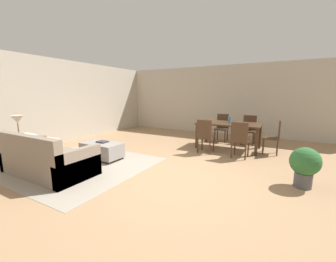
% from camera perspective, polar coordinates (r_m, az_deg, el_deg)
% --- Properties ---
extents(ground_plane, '(10.80, 10.80, 0.00)m').
position_cam_1_polar(ground_plane, '(4.20, -0.62, -12.20)').
color(ground_plane, '#9E7A56').
extents(wall_back, '(9.00, 0.12, 2.70)m').
position_cam_1_polar(wall_back, '(8.60, 16.26, 8.08)').
color(wall_back, '#BCB2A0').
rests_on(wall_back, ground_plane).
extents(wall_left, '(0.12, 11.00, 2.70)m').
position_cam_1_polar(wall_left, '(7.51, -30.07, 6.90)').
color(wall_left, '#BCB2A0').
rests_on(wall_left, ground_plane).
extents(area_rug, '(3.00, 2.80, 0.01)m').
position_cam_1_polar(area_rug, '(5.20, -23.20, -8.54)').
color(area_rug, gray).
rests_on(area_rug, ground_plane).
extents(couch, '(1.93, 0.95, 0.86)m').
position_cam_1_polar(couch, '(4.87, -30.32, -6.89)').
color(couch, gray).
rests_on(couch, ground_plane).
extents(ottoman_table, '(1.01, 0.56, 0.41)m').
position_cam_1_polar(ottoman_table, '(5.42, -17.65, -4.91)').
color(ottoman_table, gray).
rests_on(ottoman_table, ground_plane).
extents(side_table, '(0.40, 0.40, 0.59)m').
position_cam_1_polar(side_table, '(5.99, -35.49, -2.70)').
color(side_table, olive).
rests_on(side_table, ground_plane).
extents(table_lamp, '(0.26, 0.26, 0.53)m').
position_cam_1_polar(table_lamp, '(5.91, -36.02, 2.39)').
color(table_lamp, brown).
rests_on(table_lamp, side_table).
extents(dining_table, '(1.77, 0.99, 0.76)m').
position_cam_1_polar(dining_table, '(6.36, 16.34, 1.40)').
color(dining_table, '#422B1C').
rests_on(dining_table, ground_plane).
extents(dining_chair_near_left, '(0.40, 0.40, 0.92)m').
position_cam_1_polar(dining_chair_near_left, '(5.71, 10.13, -0.90)').
color(dining_chair_near_left, '#422B1C').
rests_on(dining_chair_near_left, ground_plane).
extents(dining_chair_near_right, '(0.42, 0.42, 0.92)m').
position_cam_1_polar(dining_chair_near_right, '(5.46, 19.11, -1.81)').
color(dining_chair_near_right, '#422B1C').
rests_on(dining_chair_near_right, ground_plane).
extents(dining_chair_far_left, '(0.40, 0.40, 0.92)m').
position_cam_1_polar(dining_chair_far_left, '(7.32, 14.62, 1.34)').
color(dining_chair_far_left, '#422B1C').
rests_on(dining_chair_far_left, ground_plane).
extents(dining_chair_far_right, '(0.40, 0.40, 0.92)m').
position_cam_1_polar(dining_chair_far_right, '(7.14, 21.34, 0.76)').
color(dining_chair_far_right, '#422B1C').
rests_on(dining_chair_far_right, ground_plane).
extents(dining_chair_head_east, '(0.41, 0.41, 0.92)m').
position_cam_1_polar(dining_chair_head_east, '(6.21, 27.24, -1.00)').
color(dining_chair_head_east, '#422B1C').
rests_on(dining_chair_head_east, ground_plane).
extents(vase_centerpiece, '(0.09, 0.09, 0.20)m').
position_cam_1_polar(vase_centerpiece, '(6.35, 16.50, 3.05)').
color(vase_centerpiece, slate).
rests_on(vase_centerpiece, dining_table).
extents(book_on_ottoman, '(0.26, 0.20, 0.03)m').
position_cam_1_polar(book_on_ottoman, '(5.42, -17.52, -2.82)').
color(book_on_ottoman, '#333338').
rests_on(book_on_ottoman, ottoman_table).
extents(potted_plant, '(0.48, 0.48, 0.71)m').
position_cam_1_polar(potted_plant, '(4.28, 33.42, -7.64)').
color(potted_plant, '#4C4C51').
rests_on(potted_plant, ground_plane).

